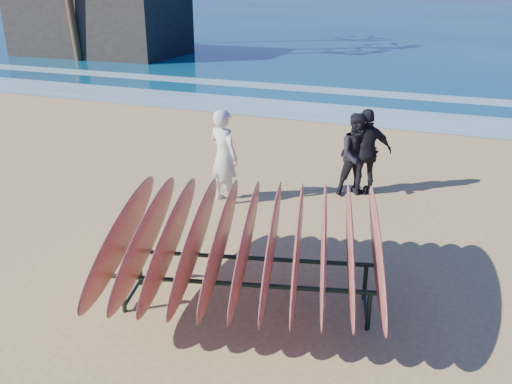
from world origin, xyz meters
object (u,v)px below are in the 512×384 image
person_white (224,156)px  person_dark_a (358,155)px  building (100,17)px  surfboard_rack (246,243)px  person_dark_b (366,152)px

person_white → person_dark_a: person_white is taller
person_white → building: 22.26m
building → surfboard_rack: bearing=-49.9°
person_dark_b → person_white: bearing=0.5°
building → person_dark_a: bearing=-42.1°
person_white → person_dark_b: 2.67m
surfboard_rack → person_dark_a: size_ratio=2.39×
person_dark_a → person_dark_b: bearing=11.5°
surfboard_rack → building: building is taller
surfboard_rack → person_white: person_white is taller
person_dark_a → surfboard_rack: bearing=-126.8°
surfboard_rack → person_white: (-1.69, 3.05, -0.02)m
person_white → person_dark_a: 2.50m
person_white → building: (-14.81, 16.58, 1.06)m
person_dark_b → person_dark_a: bearing=12.8°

